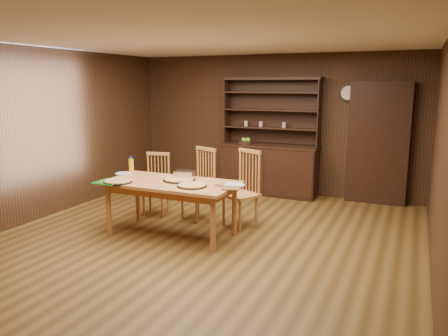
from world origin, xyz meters
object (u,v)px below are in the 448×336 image
at_px(china_hutch, 269,163).
at_px(chair_center, 201,181).
at_px(chair_right, 244,186).
at_px(juice_bottle, 131,165).
at_px(chair_left, 157,182).
at_px(dining_table, 171,188).

bearing_deg(china_hutch, chair_center, -104.54).
xyz_separation_m(chair_right, juice_bottle, (-1.65, -0.44, 0.26)).
xyz_separation_m(chair_left, chair_right, (1.50, -0.01, 0.08)).
distance_m(chair_right, juice_bottle, 1.73).
distance_m(china_hutch, chair_center, 1.93).
height_order(dining_table, chair_left, chair_left).
distance_m(china_hutch, chair_left, 2.30).
bearing_deg(chair_left, chair_center, -8.51).
relative_size(dining_table, juice_bottle, 7.86).
bearing_deg(chair_right, juice_bottle, -140.02).
xyz_separation_m(china_hutch, dining_table, (-0.51, -2.73, 0.07)).
relative_size(china_hutch, chair_left, 2.22).
bearing_deg(dining_table, china_hutch, 79.51).
xyz_separation_m(chair_center, juice_bottle, (-0.91, -0.52, 0.27)).
relative_size(chair_right, juice_bottle, 4.88).
relative_size(dining_table, chair_right, 1.61).
xyz_separation_m(chair_left, chair_center, (0.76, 0.06, 0.07)).
xyz_separation_m(china_hutch, chair_center, (-0.48, -1.87, -0.01)).
xyz_separation_m(china_hutch, chair_left, (-1.25, -1.93, -0.08)).
relative_size(chair_left, chair_right, 0.87).
relative_size(chair_left, juice_bottle, 4.27).
distance_m(china_hutch, juice_bottle, 2.78).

